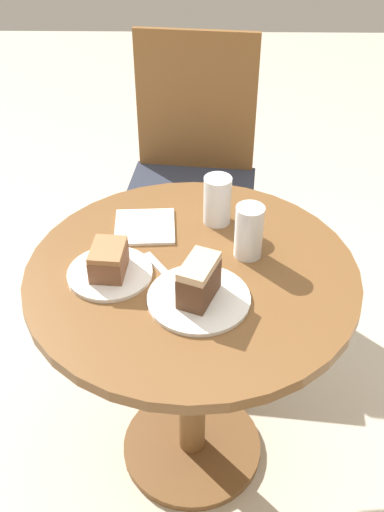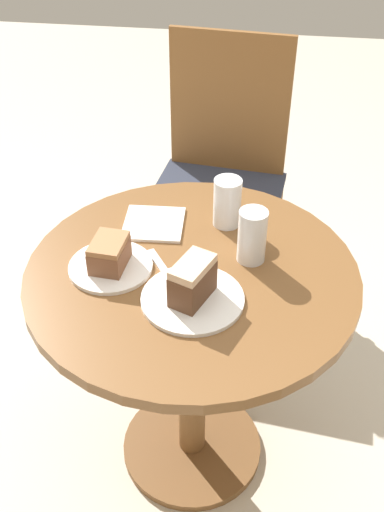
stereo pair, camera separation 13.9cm
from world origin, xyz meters
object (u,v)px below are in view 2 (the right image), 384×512
Objects in this scene: cake_slice_far at (193,281)px; glass_water at (227,205)px; chair at (220,174)px; cake_slice_near at (109,253)px; plate_near at (111,266)px; glass_lemonade at (252,238)px; plate_far at (193,299)px.

glass_water is at bearing 81.65° from cake_slice_far.
chair reaches higher than cake_slice_near.
cake_slice_far is 0.97× the size of glass_water.
glass_water is at bearing -76.91° from chair.
plate_near is 1.57× the size of cake_slice_far.
glass_lemonade is at bearing 14.31° from plate_near.
plate_near is 1.53× the size of glass_water.
glass_lemonade reaches higher than glass_water.
cake_slice_near is at bearing 157.80° from plate_far.
glass_lemonade is at bearing 14.31° from cake_slice_near.
chair is at bearing 91.90° from cake_slice_far.
chair is 0.81m from glass_lemonade.
cake_slice_far is at bearing -124.95° from glass_lemonade.
cake_slice_far is 0.31m from glass_water.
plate_near is 0.04m from cake_slice_near.
plate_near is 0.22m from plate_far.
cake_slice_far is at bearing -98.35° from glass_water.
cake_slice_near is (-0.18, -0.83, 0.26)m from chair.
glass_lemonade reaches higher than cake_slice_far.
cake_slice_near is (-0.21, 0.09, 0.04)m from plate_far.
glass_lemonade is (0.33, 0.08, 0.02)m from cake_slice_near.
cake_slice_near is 0.79× the size of glass_lemonade.
cake_slice_near is 0.82× the size of glass_water.
chair is 0.89m from cake_slice_near.
glass_water is at bearing 41.40° from plate_near.
cake_slice_far is at bearing -82.08° from chair.
glass_water is (0.05, 0.31, -0.00)m from cake_slice_far.
glass_water is at bearing 117.23° from glass_lemonade.
glass_lemonade is 0.16m from glass_water.
chair is at bearing 97.07° from glass_water.
cake_slice_near is at bearing -138.60° from glass_water.
glass_lemonade is (0.15, -0.75, 0.27)m from chair.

